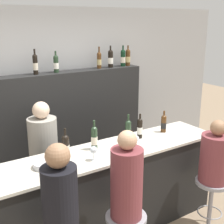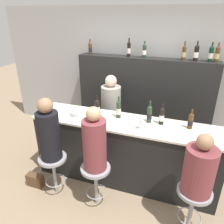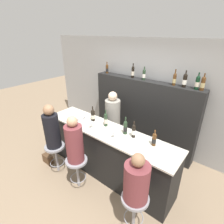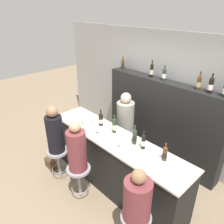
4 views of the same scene
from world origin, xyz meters
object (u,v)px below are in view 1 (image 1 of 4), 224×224
object	(u,v)px
wine_glass_0	(94,150)
metal_bowl	(45,164)
wine_bottle_backbar_5	(123,58)
wine_bottle_backbar_6	(128,57)
wine_bottle_counter_0	(66,145)
wine_bottle_backbar_4	(111,58)
wine_bottle_counter_3	(140,128)
bartender	(45,164)
guest_seated_right	(215,156)
guest_seated_middle	(127,180)
wine_bottle_backbar_2	(56,64)
wine_bottle_counter_1	(94,138)
wine_bottle_counter_4	(164,123)
guest_seated_left	(60,200)
wine_bottle_backbar_1	(35,64)
wine_bottle_counter_2	(128,130)
bar_stool_right	(212,191)
wine_glass_1	(136,139)
wine_bottle_backbar_3	(99,60)

from	to	relation	value
wine_glass_0	metal_bowl	bearing A→B (deg)	165.45
wine_bottle_backbar_5	wine_bottle_backbar_6	distance (m)	0.09
wine_bottle_counter_0	wine_bottle_backbar_4	world-z (taller)	wine_bottle_backbar_4
wine_bottle_counter_3	wine_bottle_backbar_5	world-z (taller)	wine_bottle_backbar_5
metal_bowl	bartender	xyz separation A→B (m)	(0.27, 0.77, -0.38)
wine_bottle_backbar_4	guest_seated_right	xyz separation A→B (m)	(0.17, -1.92, -0.92)
guest_seated_middle	metal_bowl	bearing A→B (deg)	131.91
bartender	wine_bottle_backbar_2	bearing A→B (deg)	50.11
wine_bottle_counter_3	wine_bottle_counter_1	bearing A→B (deg)	180.00
wine_bottle_backbar_5	guest_seated_middle	world-z (taller)	wine_bottle_backbar_5
wine_bottle_counter_0	bartender	xyz separation A→B (m)	(-0.01, 0.65, -0.48)
wine_bottle_backbar_6	wine_bottle_counter_4	bearing A→B (deg)	-103.61
guest_seated_left	wine_bottle_backbar_1	bearing A→B (deg)	74.10
wine_bottle_backbar_5	wine_bottle_counter_2	bearing A→B (deg)	-122.30
wine_bottle_backbar_6	wine_bottle_counter_3	bearing A→B (deg)	-119.46
wine_bottle_backbar_2	guest_seated_left	distance (m)	2.25
wine_glass_0	guest_seated_right	bearing A→B (deg)	-20.35
wine_bottle_backbar_2	bar_stool_right	world-z (taller)	wine_bottle_backbar_2
wine_bottle_backbar_4	bartender	xyz separation A→B (m)	(-1.34, -0.54, -1.18)
wine_bottle_backbar_1	wine_glass_1	xyz separation A→B (m)	(0.59, -1.43, -0.71)
wine_bottle_counter_3	metal_bowl	world-z (taller)	wine_bottle_counter_3
wine_bottle_counter_0	guest_seated_right	xyz separation A→B (m)	(1.50, -0.72, -0.22)
wine_bottle_backbar_4	wine_bottle_backbar_5	xyz separation A→B (m)	(0.23, -0.00, -0.00)
wine_bottle_backbar_1	guest_seated_right	bearing A→B (deg)	-54.89
wine_bottle_backbar_1	wine_bottle_backbar_3	size ratio (longest dim) A/B	1.04
wine_bottle_backbar_1	wine_glass_1	distance (m)	1.70
wine_bottle_counter_4	wine_glass_0	bearing A→B (deg)	-168.31
wine_bottle_counter_4	wine_bottle_backbar_1	size ratio (longest dim) A/B	0.84
guest_seated_left	bar_stool_right	distance (m)	1.97
wine_bottle_counter_1	bar_stool_right	distance (m)	1.52
wine_bottle_backbar_4	wine_glass_0	world-z (taller)	wine_bottle_backbar_4
wine_bottle_backbar_1	guest_seated_right	distance (m)	2.52
metal_bowl	wine_glass_1	bearing A→B (deg)	-6.94
wine_bottle_backbar_3	wine_glass_0	bearing A→B (deg)	-123.01
wine_bottle_counter_0	guest_seated_middle	distance (m)	0.79
wine_bottle_backbar_2	wine_glass_1	distance (m)	1.62
wine_bottle_backbar_6	wine_glass_1	size ratio (longest dim) A/B	2.02
wine_bottle_backbar_3	wine_bottle_backbar_4	size ratio (longest dim) A/B	0.98
wine_bottle_counter_3	wine_glass_0	xyz separation A→B (m)	(-0.78, -0.24, -0.02)
wine_bottle_counter_0	guest_seated_right	size ratio (longest dim) A/B	0.42
wine_bottle_counter_1	wine_bottle_counter_3	xyz separation A→B (m)	(0.63, 0.00, -0.01)
wine_bottle_backbar_4	wine_bottle_backbar_6	world-z (taller)	wine_bottle_backbar_4
bartender	wine_bottle_backbar_6	bearing A→B (deg)	18.01
wine_bottle_counter_3	guest_seated_left	size ratio (longest dim) A/B	0.34
metal_bowl	guest_seated_right	bearing A→B (deg)	-18.83
metal_bowl	guest_seated_right	xyz separation A→B (m)	(1.78, -0.61, -0.12)
wine_bottle_backbar_6	guest_seated_left	distance (m)	2.92
wine_bottle_backbar_4	wine_bottle_backbar_6	distance (m)	0.32
wine_bottle_counter_1	wine_bottle_backbar_3	world-z (taller)	wine_bottle_backbar_3
wine_bottle_backbar_2	wine_bottle_counter_2	bearing A→B (deg)	-73.13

